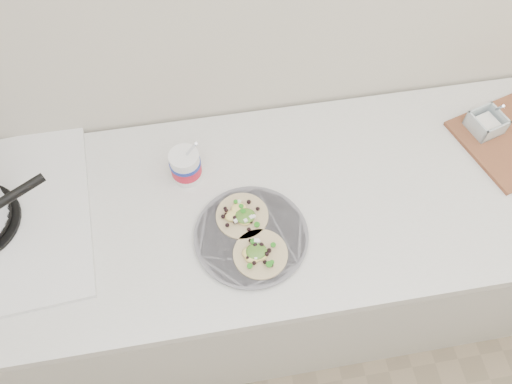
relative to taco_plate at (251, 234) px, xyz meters
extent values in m
cube|color=beige|center=(0.13, 0.41, 0.38)|extent=(3.50, 0.05, 2.60)
cube|color=silver|center=(0.13, 0.12, -0.49)|extent=(2.40, 0.62, 0.86)
cube|color=silver|center=(0.13, 0.10, -0.04)|extent=(2.44, 0.66, 0.04)
cylinder|color=slate|center=(0.00, 0.00, -0.01)|extent=(0.29, 0.29, 0.01)
cylinder|color=slate|center=(0.00, 0.00, -0.01)|extent=(0.30, 0.30, 0.00)
cylinder|color=white|center=(-0.15, 0.22, 0.03)|extent=(0.08, 0.08, 0.10)
cylinder|color=red|center=(-0.15, 0.22, 0.03)|extent=(0.09, 0.09, 0.04)
cylinder|color=#192D99|center=(-0.15, 0.22, 0.05)|extent=(0.09, 0.09, 0.01)
cube|color=white|center=(0.74, 0.24, 0.01)|extent=(0.06, 0.06, 0.03)
camera|label=1|loc=(-0.09, -0.58, 1.17)|focal=35.00mm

